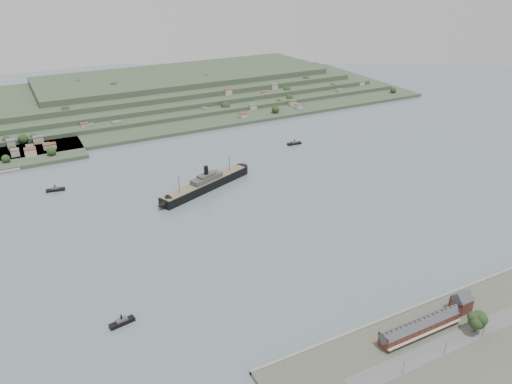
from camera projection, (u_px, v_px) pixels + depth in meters
name	position (u px, v px, depth m)	size (l,w,h in m)	color
ground	(286.00, 212.00, 427.87)	(1400.00, 1400.00, 0.00)	slate
near_shore	(456.00, 349.00, 278.36)	(220.00, 80.00, 2.60)	#4C5142
terrace_row	(420.00, 327.00, 286.60)	(55.60, 9.80, 11.07)	#4E291C
gabled_building	(461.00, 302.00, 304.90)	(10.40, 10.18, 14.09)	#4E291C
far_peninsula	(168.00, 92.00, 748.17)	(760.00, 309.00, 30.00)	#354B32
steamship	(203.00, 185.00, 464.41)	(109.04, 53.80, 27.51)	black
tugboat	(122.00, 322.00, 298.00)	(15.90, 6.64, 6.94)	black
ferry_west	(55.00, 189.00, 464.96)	(17.32, 7.29, 6.29)	black
ferry_east	(294.00, 143.00, 577.54)	(17.43, 5.97, 6.42)	black
fig_tree	(478.00, 320.00, 286.05)	(12.54, 10.86, 13.99)	#44301F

